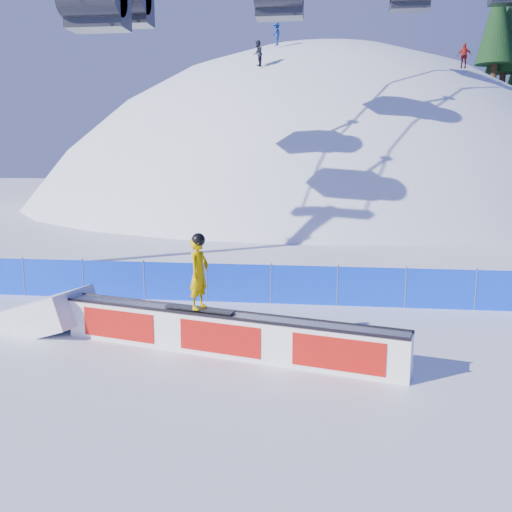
# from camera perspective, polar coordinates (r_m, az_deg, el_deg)

# --- Properties ---
(ground) EXTENTS (160.00, 160.00, 0.00)m
(ground) POSITION_cam_1_polar(r_m,az_deg,el_deg) (13.18, 3.98, -10.00)
(ground) COLOR white
(ground) RESTS_ON ground
(snow_hill) EXTENTS (64.00, 64.00, 64.00)m
(snow_hill) POSITION_cam_1_polar(r_m,az_deg,el_deg) (58.85, 6.10, -12.17)
(snow_hill) COLOR white
(snow_hill) RESTS_ON ground
(safety_fence) EXTENTS (22.05, 0.05, 1.30)m
(safety_fence) POSITION_cam_1_polar(r_m,az_deg,el_deg) (17.31, 4.84, -2.92)
(safety_fence) COLOR #0A3CF2
(safety_fence) RESTS_ON ground
(rail_box) EXTENTS (8.20, 2.68, 1.00)m
(rail_box) POSITION_cam_1_polar(r_m,az_deg,el_deg) (13.13, -3.16, -7.78)
(rail_box) COLOR white
(rail_box) RESTS_ON ground
(snow_ramp) EXTENTS (2.83, 2.16, 1.57)m
(snow_ramp) POSITION_cam_1_polar(r_m,az_deg,el_deg) (16.09, -20.30, -6.82)
(snow_ramp) COLOR white
(snow_ramp) RESTS_ON ground
(snowboarder) EXTENTS (1.73, 0.73, 1.79)m
(snowboarder) POSITION_cam_1_polar(r_m,az_deg,el_deg) (13.04, -5.73, -1.65)
(snowboarder) COLOR black
(snowboarder) RESTS_ON rail_box
(distant_skiers) EXTENTS (19.61, 7.21, 8.21)m
(distant_skiers) POSITION_cam_1_polar(r_m,az_deg,el_deg) (42.59, 10.67, 18.78)
(distant_skiers) COLOR black
(distant_skiers) RESTS_ON ground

